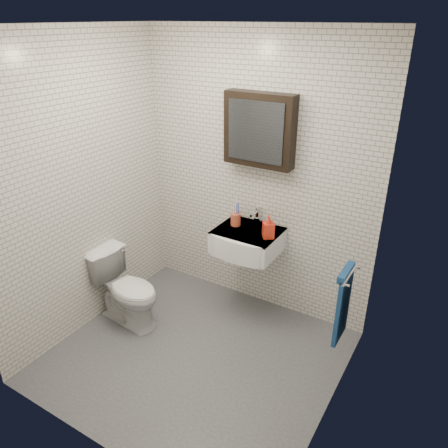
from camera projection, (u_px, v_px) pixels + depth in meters
name	position (u px, v px, depth m)	size (l,w,h in m)	color
ground	(196.00, 356.00, 3.60)	(2.20, 2.00, 0.01)	#44474B
room_shell	(190.00, 191.00, 2.97)	(2.22, 2.02, 2.51)	silver
washbasin	(246.00, 242.00, 3.82)	(0.55, 0.50, 0.20)	white
faucet	(257.00, 217.00, 3.90)	(0.06, 0.20, 0.15)	silver
mirror_cabinet	(259.00, 130.00, 3.56)	(0.60, 0.15, 0.60)	black
towel_rail	(343.00, 302.00, 3.07)	(0.09, 0.30, 0.58)	silver
toothbrush_cup	(236.00, 219.00, 3.88)	(0.11, 0.11, 0.25)	#B6492D
soap_bottle	(269.00, 227.00, 3.64)	(0.09, 0.09, 0.20)	orange
toilet	(127.00, 289.00, 3.90)	(0.38, 0.66, 0.68)	white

